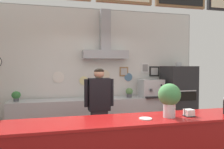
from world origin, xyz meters
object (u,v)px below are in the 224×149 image
Objects in this scene: potted_oregano at (99,93)px; napkin_holder at (189,113)px; pizza_oven at (178,100)px; potted_rosemary at (129,92)px; basil_vase at (169,98)px; shop_worker at (99,110)px; potted_sage at (16,96)px; condiment_plate at (146,119)px; espresso_machine at (151,88)px.

napkin_holder is (0.72, -2.53, 0.01)m from potted_oregano.
pizza_oven is 1.27m from potted_rosemary.
pizza_oven is at bearing 56.95° from basil_vase.
basil_vase is (0.66, -1.33, 0.39)m from shop_worker.
napkin_holder is (2.51, -2.53, 0.02)m from potted_sage.
basil_vase is 2.69× the size of condiment_plate.
potted_oregano is 0.55× the size of basil_vase.
shop_worker is at bearing -154.57° from pizza_oven.
pizza_oven is 3.06m from condiment_plate.
condiment_plate is (-0.64, -2.53, -0.01)m from potted_rosemary.
potted_rosemary is 1.04× the size of potted_sage.
shop_worker is 1.65m from napkin_holder.
pizza_oven is at bearing -155.21° from shop_worker.
condiment_plate is (-1.88, -2.40, 0.19)m from pizza_oven.
shop_worker is 7.54× the size of potted_sage.
basil_vase reaches higher than napkin_holder.
espresso_machine reaches higher than condiment_plate.
potted_rosemary is 0.75m from potted_oregano.
napkin_holder is at bearing -2.63° from basil_vase.
pizza_oven reaches higher than potted_oregano.
napkin_holder is (0.61, 0.01, 0.03)m from condiment_plate.
shop_worker reaches higher than potted_sage.
espresso_machine is (-0.69, 0.10, 0.29)m from pizza_oven.
basil_vase reaches higher than potted_rosemary.
espresso_machine reaches higher than potted_sage.
espresso_machine reaches higher than potted_rosemary.
shop_worker is at bearing 124.90° from napkin_holder.
potted_rosemary is 1.40× the size of condiment_plate.
pizza_oven reaches higher than condiment_plate.
potted_oregano is at bearing 179.17° from potted_rosemary.
potted_rosemary is at bearing -130.02° from shop_worker.
potted_rosemary reaches higher than potted_sage.
shop_worker is at bearing 103.50° from condiment_plate.
condiment_plate is at bearing -128.08° from pizza_oven.
potted_oregano is 1.76× the size of napkin_holder.
shop_worker reaches higher than napkin_holder.
potted_sage is 0.50× the size of basil_vase.
potted_rosemary is 1.65× the size of napkin_holder.
shop_worker is 3.04× the size of espresso_machine.
pizza_oven is at bearing 51.92° from condiment_plate.
pizza_oven is at bearing 62.03° from napkin_holder.
potted_sage is 3.57m from napkin_holder.
shop_worker is 1.53m from basil_vase.
potted_sage reaches higher than napkin_holder.
potted_sage is at bearing 131.58° from basil_vase.
pizza_oven is at bearing -3.85° from potted_oregano.
condiment_plate is at bearing -104.17° from potted_rosemary.
shop_worker is 12.05× the size of napkin_holder.
shop_worker reaches higher than potted_oregano.
potted_rosemary is at bearing -0.83° from potted_oregano.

